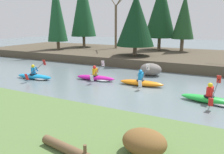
% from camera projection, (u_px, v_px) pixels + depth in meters
% --- Properties ---
extents(ground_plane, '(90.00, 90.00, 0.00)m').
position_uv_depth(ground_plane, '(146.00, 91.00, 12.33)').
color(ground_plane, slate).
extents(riverbank_far, '(44.00, 10.88, 0.77)m').
position_uv_depth(riverbank_far, '(179.00, 58.00, 21.78)').
color(riverbank_far, '#4C4233').
rests_on(riverbank_far, ground).
extents(conifer_tree_far_left, '(2.27, 2.27, 7.92)m').
position_uv_depth(conifer_tree_far_left, '(56.00, 10.00, 24.50)').
color(conifer_tree_far_left, brown).
rests_on(conifer_tree_far_left, riverbank_far).
extents(conifer_tree_left, '(3.17, 3.17, 9.03)m').
position_uv_depth(conifer_tree_left, '(83.00, 5.00, 27.04)').
color(conifer_tree_left, brown).
rests_on(conifer_tree_left, riverbank_far).
extents(conifer_tree_mid_left, '(3.52, 3.52, 5.65)m').
position_uv_depth(conifer_tree_mid_left, '(136.00, 20.00, 19.93)').
color(conifer_tree_mid_left, brown).
rests_on(conifer_tree_mid_left, riverbank_far).
extents(conifer_tree_centre, '(3.49, 3.49, 7.60)m').
position_uv_depth(conifer_tree_centre, '(161.00, 9.00, 24.21)').
color(conifer_tree_centre, brown).
rests_on(conifer_tree_centre, riverbank_far).
extents(conifer_tree_mid_right, '(2.31, 2.31, 5.97)m').
position_uv_depth(conifer_tree_mid_right, '(184.00, 17.00, 22.74)').
color(conifer_tree_mid_right, brown).
rests_on(conifer_tree_mid_right, riverbank_far).
extents(bare_tree_upstream, '(3.72, 3.67, 6.75)m').
position_uv_depth(bare_tree_upstream, '(116.00, 21.00, 25.97)').
color(bare_tree_upstream, brown).
rests_on(bare_tree_upstream, riverbank_far).
extents(shrub_clump_second, '(1.12, 0.93, 0.61)m').
position_uv_depth(shrub_clump_second, '(144.00, 142.00, 5.39)').
color(shrub_clump_second, brown).
rests_on(shrub_clump_second, riverbank_near).
extents(kayaker_lead, '(2.80, 2.07, 1.20)m').
position_uv_depth(kayaker_lead, '(212.00, 100.00, 10.36)').
color(kayaker_lead, green).
rests_on(kayaker_lead, ground).
extents(kayaker_middle, '(2.79, 2.07, 1.20)m').
position_uv_depth(kayaker_middle, '(141.00, 82.00, 13.36)').
color(kayaker_middle, orange).
rests_on(kayaker_middle, ground).
extents(kayaker_trailing, '(2.79, 2.07, 1.20)m').
position_uv_depth(kayaker_trailing, '(97.00, 78.00, 14.60)').
color(kayaker_trailing, '#C61999').
rests_on(kayaker_trailing, ground).
extents(kayaker_far_back, '(2.79, 2.07, 1.20)m').
position_uv_depth(kayaker_far_back, '(36.00, 76.00, 14.96)').
color(kayaker_far_back, '#1993D6').
rests_on(kayaker_far_back, ground).
extents(boulder_midstream, '(1.58, 1.24, 0.89)m').
position_uv_depth(boulder_midstream, '(151.00, 69.00, 15.99)').
color(boulder_midstream, slate).
rests_on(boulder_midstream, ground).
extents(driftwood_log, '(2.47, 0.64, 0.44)m').
position_uv_depth(driftwood_log, '(79.00, 154.00, 5.18)').
color(driftwood_log, brown).
rests_on(driftwood_log, riverbank_near).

